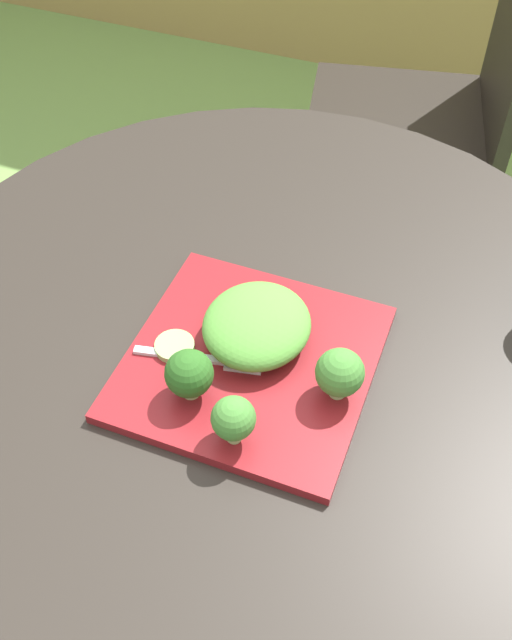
{
  "coord_description": "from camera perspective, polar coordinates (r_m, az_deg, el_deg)",
  "views": [
    {
      "loc": [
        0.21,
        -0.57,
        1.4
      ],
      "look_at": [
        0.01,
        -0.04,
        0.76
      ],
      "focal_mm": 40.88,
      "sensor_mm": 36.0,
      "label": 1
    }
  ],
  "objects": [
    {
      "name": "broccoli_floret_2",
      "position": [
        0.8,
        -5.25,
        -4.23
      ],
      "size": [
        0.05,
        0.05,
        0.06
      ],
      "color": "#99B770",
      "rests_on": "salad_plate"
    },
    {
      "name": "broccoli_floret_0",
      "position": [
        0.8,
        6.58,
        -4.15
      ],
      "size": [
        0.06,
        0.06,
        0.07
      ],
      "color": "#99B770",
      "rests_on": "salad_plate"
    },
    {
      "name": "broccoli_floret_1",
      "position": [
        0.77,
        -1.78,
        -7.75
      ],
      "size": [
        0.05,
        0.05,
        0.06
      ],
      "color": "#99B770",
      "rests_on": "salad_plate"
    },
    {
      "name": "fork",
      "position": [
        0.86,
        -3.56,
        -3.1
      ],
      "size": [
        0.15,
        0.05,
        0.0
      ],
      "color": "silver",
      "rests_on": "salad_plate"
    },
    {
      "name": "cucumber_slice_0",
      "position": [
        0.87,
        -6.39,
        -2.05
      ],
      "size": [
        0.05,
        0.05,
        0.01
      ],
      "primitive_type": "cylinder",
      "color": "#8EB766",
      "rests_on": "salad_plate"
    },
    {
      "name": "patio_chair",
      "position": [
        1.77,
        14.85,
        16.94
      ],
      "size": [
        0.52,
        0.52,
        0.9
      ],
      "color": "black",
      "rests_on": "ground_plane"
    },
    {
      "name": "ground_plane",
      "position": [
        1.53,
        0.25,
        -18.13
      ],
      "size": [
        12.0,
        12.0,
        0.0
      ],
      "primitive_type": "plane",
      "color": "#70994C"
    },
    {
      "name": "lettuce_mound",
      "position": [
        0.86,
        0.06,
        -0.39
      ],
      "size": [
        0.13,
        0.14,
        0.05
      ],
      "primitive_type": "ellipsoid",
      "color": "#519338",
      "rests_on": "salad_plate"
    },
    {
      "name": "patio_table",
      "position": [
        1.11,
        0.33,
        -8.11
      ],
      "size": [
        0.97,
        0.97,
        0.72
      ],
      "color": "#28231E",
      "rests_on": "ground_plane"
    },
    {
      "name": "salad_plate",
      "position": [
        0.86,
        -0.42,
        -3.32
      ],
      "size": [
        0.28,
        0.28,
        0.01
      ],
      "primitive_type": "cube",
      "color": "maroon",
      "rests_on": "patio_table"
    }
  ]
}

